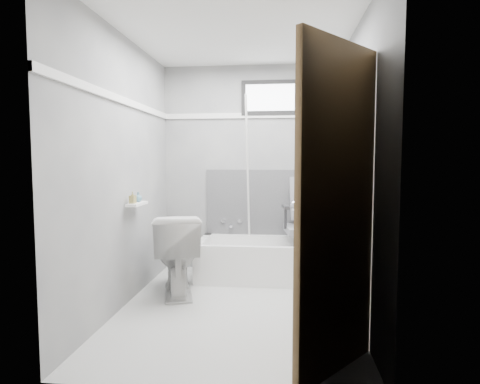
# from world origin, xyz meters

# --- Properties ---
(floor) EXTENTS (2.60, 2.60, 0.00)m
(floor) POSITION_xyz_m (0.00, 0.00, 0.00)
(floor) COLOR silver
(floor) RESTS_ON ground
(ceiling) EXTENTS (2.60, 2.60, 0.00)m
(ceiling) POSITION_xyz_m (0.00, 0.00, 2.40)
(ceiling) COLOR silver
(ceiling) RESTS_ON floor
(wall_back) EXTENTS (2.00, 0.02, 2.40)m
(wall_back) POSITION_xyz_m (0.00, 1.30, 1.20)
(wall_back) COLOR slate
(wall_back) RESTS_ON floor
(wall_front) EXTENTS (2.00, 0.02, 2.40)m
(wall_front) POSITION_xyz_m (0.00, -1.30, 1.20)
(wall_front) COLOR slate
(wall_front) RESTS_ON floor
(wall_left) EXTENTS (0.02, 2.60, 2.40)m
(wall_left) POSITION_xyz_m (-1.00, 0.00, 1.20)
(wall_left) COLOR slate
(wall_left) RESTS_ON floor
(wall_right) EXTENTS (0.02, 2.60, 2.40)m
(wall_right) POSITION_xyz_m (1.00, 0.00, 1.20)
(wall_right) COLOR slate
(wall_right) RESTS_ON floor
(bathtub) EXTENTS (1.50, 0.70, 0.42)m
(bathtub) POSITION_xyz_m (0.23, 0.93, 0.21)
(bathtub) COLOR white
(bathtub) RESTS_ON floor
(office_chair) EXTENTS (0.64, 0.64, 1.00)m
(office_chair) POSITION_xyz_m (0.69, 0.98, 0.62)
(office_chair) COLOR slate
(office_chair) RESTS_ON bathtub
(toilet) EXTENTS (0.65, 0.88, 0.78)m
(toilet) POSITION_xyz_m (-0.62, 0.34, 0.39)
(toilet) COLOR silver
(toilet) RESTS_ON floor
(door) EXTENTS (0.78, 0.78, 2.00)m
(door) POSITION_xyz_m (0.98, -1.28, 1.00)
(door) COLOR brown
(door) RESTS_ON floor
(window) EXTENTS (0.66, 0.04, 0.40)m
(window) POSITION_xyz_m (0.25, 1.29, 2.02)
(window) COLOR black
(window) RESTS_ON wall_back
(backerboard) EXTENTS (1.50, 0.02, 0.78)m
(backerboard) POSITION_xyz_m (0.25, 1.29, 0.80)
(backerboard) COLOR #4C4C4F
(backerboard) RESTS_ON wall_back
(trim_back) EXTENTS (2.00, 0.02, 0.06)m
(trim_back) POSITION_xyz_m (0.00, 1.29, 1.82)
(trim_back) COLOR white
(trim_back) RESTS_ON wall_back
(trim_left) EXTENTS (0.02, 2.60, 0.06)m
(trim_left) POSITION_xyz_m (-0.99, 0.00, 1.82)
(trim_left) COLOR white
(trim_left) RESTS_ON wall_left
(pole) EXTENTS (0.02, 0.59, 1.87)m
(pole) POSITION_xyz_m (0.01, 1.06, 1.05)
(pole) COLOR white
(pole) RESTS_ON bathtub
(shelf) EXTENTS (0.10, 0.32, 0.02)m
(shelf) POSITION_xyz_m (-0.93, 0.13, 0.90)
(shelf) COLOR white
(shelf) RESTS_ON wall_left
(soap_bottle_a) EXTENTS (0.06, 0.06, 0.11)m
(soap_bottle_a) POSITION_xyz_m (-0.94, 0.05, 0.97)
(soap_bottle_a) COLOR #94884A
(soap_bottle_a) RESTS_ON shelf
(soap_bottle_b) EXTENTS (0.10, 0.10, 0.09)m
(soap_bottle_b) POSITION_xyz_m (-0.94, 0.19, 0.96)
(soap_bottle_b) COLOR teal
(soap_bottle_b) RESTS_ON shelf
(faucet) EXTENTS (0.26, 0.10, 0.16)m
(faucet) POSITION_xyz_m (-0.20, 1.27, 0.55)
(faucet) COLOR silver
(faucet) RESTS_ON wall_back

